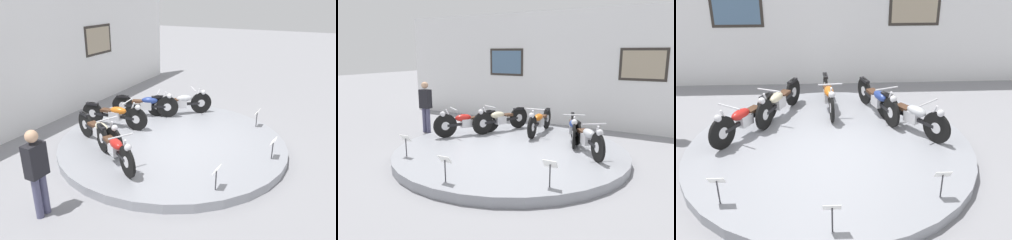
% 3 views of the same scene
% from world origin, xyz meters
% --- Properties ---
extents(ground_plane, '(60.00, 60.00, 0.00)m').
position_xyz_m(ground_plane, '(0.00, 0.00, 0.00)').
color(ground_plane, gray).
extents(display_platform, '(5.65, 5.65, 0.20)m').
position_xyz_m(display_platform, '(0.00, 0.00, 0.10)').
color(display_platform, gray).
rests_on(display_platform, ground_plane).
extents(back_wall, '(14.00, 0.22, 3.94)m').
position_xyz_m(back_wall, '(0.00, 4.10, 1.97)').
color(back_wall, white).
rests_on(back_wall, ground_plane).
extents(motorcycle_red, '(1.11, 1.74, 0.81)m').
position_xyz_m(motorcycle_red, '(-1.74, 0.53, 0.60)').
color(motorcycle_red, black).
rests_on(motorcycle_red, display_platform).
extents(motorcycle_cream, '(0.83, 1.88, 0.81)m').
position_xyz_m(motorcycle_cream, '(-1.13, 1.39, 0.60)').
color(motorcycle_cream, black).
rests_on(motorcycle_cream, display_platform).
extents(motorcycle_orange, '(0.54, 1.99, 0.80)m').
position_xyz_m(motorcycle_orange, '(0.00, 1.73, 0.59)').
color(motorcycle_orange, black).
rests_on(motorcycle_orange, display_platform).
extents(motorcycle_blue, '(0.77, 1.90, 0.80)m').
position_xyz_m(motorcycle_blue, '(1.12, 1.39, 0.59)').
color(motorcycle_blue, black).
rests_on(motorcycle_blue, display_platform).
extents(motorcycle_silver, '(1.27, 1.62, 0.80)m').
position_xyz_m(motorcycle_silver, '(1.74, 0.54, 0.59)').
color(motorcycle_silver, black).
rests_on(motorcycle_silver, display_platform).
extents(info_placard_front_left, '(0.26, 0.11, 0.51)m').
position_xyz_m(info_placard_front_left, '(-1.75, -1.75, 0.57)').
color(info_placard_front_left, '#333338').
rests_on(info_placard_front_left, display_platform).
extents(info_placard_front_centre, '(0.26, 0.11, 0.51)m').
position_xyz_m(info_placard_front_centre, '(0.00, -2.48, 0.57)').
color(info_placard_front_centre, '#333338').
rests_on(info_placard_front_centre, display_platform).
extents(info_placard_front_right, '(0.26, 0.11, 0.51)m').
position_xyz_m(info_placard_front_right, '(1.75, -1.75, 0.57)').
color(info_placard_front_right, '#333338').
rests_on(info_placard_front_right, display_platform).
extents(visitor_standing, '(0.36, 0.22, 1.63)m').
position_xyz_m(visitor_standing, '(-3.55, 0.82, 0.92)').
color(visitor_standing, '#4C4C6B').
rests_on(visitor_standing, ground_plane).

